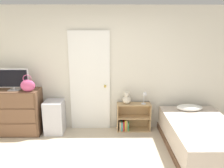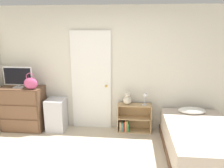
# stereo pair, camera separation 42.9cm
# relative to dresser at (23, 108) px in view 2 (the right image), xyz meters

# --- Properties ---
(wall_back) EXTENTS (10.00, 0.06, 2.55)m
(wall_back) POSITION_rel_dresser_xyz_m (1.81, 0.28, 0.81)
(wall_back) COLOR beige
(wall_back) RESTS_ON ground_plane
(door_closed) EXTENTS (0.83, 0.09, 2.07)m
(door_closed) POSITION_rel_dresser_xyz_m (1.43, 0.22, 0.57)
(door_closed) COLOR white
(door_closed) RESTS_ON ground_plane
(dresser) EXTENTS (0.87, 0.46, 0.93)m
(dresser) POSITION_rel_dresser_xyz_m (0.00, 0.00, 0.00)
(dresser) COLOR brown
(dresser) RESTS_ON ground_plane
(tv) EXTENTS (0.60, 0.16, 0.43)m
(tv) POSITION_rel_dresser_xyz_m (-0.03, -0.02, 0.69)
(tv) COLOR #B7B7BC
(tv) RESTS_ON dresser
(handbag) EXTENTS (0.28, 0.13, 0.33)m
(handbag) POSITION_rel_dresser_xyz_m (0.28, -0.12, 0.59)
(handbag) COLOR #C64C7F
(handbag) RESTS_ON dresser
(storage_bin) EXTENTS (0.38, 0.40, 0.68)m
(storage_bin) POSITION_rel_dresser_xyz_m (0.70, 0.03, -0.12)
(storage_bin) COLOR silver
(storage_bin) RESTS_ON ground_plane
(bookshelf) EXTENTS (0.70, 0.24, 0.60)m
(bookshelf) POSITION_rel_dresser_xyz_m (2.29, 0.12, -0.21)
(bookshelf) COLOR tan
(bookshelf) RESTS_ON ground_plane
(teddy_bear) EXTENTS (0.17, 0.17, 0.27)m
(teddy_bear) POSITION_rel_dresser_xyz_m (2.19, 0.11, 0.25)
(teddy_bear) COLOR beige
(teddy_bear) RESTS_ON bookshelf
(desk_lamp) EXTENTS (0.11, 0.10, 0.26)m
(desk_lamp) POSITION_rel_dresser_xyz_m (2.56, 0.07, 0.32)
(desk_lamp) COLOR silver
(desk_lamp) RESTS_ON bookshelf
(bed) EXTENTS (1.16, 1.83, 0.62)m
(bed) POSITION_rel_dresser_xyz_m (3.46, -0.67, -0.21)
(bed) COLOR brown
(bed) RESTS_ON ground_plane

